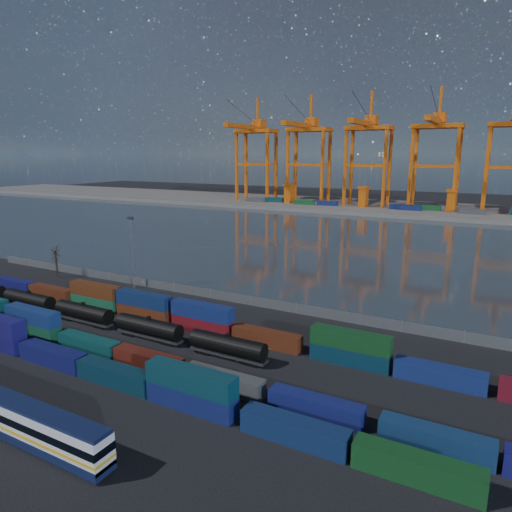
% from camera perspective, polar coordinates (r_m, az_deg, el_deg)
% --- Properties ---
extents(ground, '(700.00, 700.00, 0.00)m').
position_cam_1_polar(ground, '(72.67, -11.65, -12.32)').
color(ground, black).
rests_on(ground, ground).
extents(harbor_water, '(700.00, 700.00, 0.00)m').
position_cam_1_polar(harbor_water, '(163.59, 12.66, 1.62)').
color(harbor_water, '#28323B').
rests_on(harbor_water, ground).
extents(far_quay, '(700.00, 70.00, 2.00)m').
position_cam_1_polar(far_quay, '(265.02, 19.03, 5.57)').
color(far_quay, '#514F4C').
rests_on(far_quay, ground).
extents(container_row_south, '(126.59, 2.46, 5.25)m').
position_cam_1_polar(container_row_south, '(76.26, -25.10, -10.47)').
color(container_row_south, '#3A3C3F').
rests_on(container_row_south, ground).
extents(container_row_mid, '(140.98, 2.34, 4.98)m').
position_cam_1_polar(container_row_mid, '(79.83, -22.06, -9.42)').
color(container_row_mid, '#444649').
rests_on(container_row_mid, ground).
extents(container_row_north, '(140.75, 2.40, 5.12)m').
position_cam_1_polar(container_row_north, '(81.22, -7.34, -7.93)').
color(container_row_north, navy).
rests_on(container_row_north, ground).
extents(tanker_string, '(90.37, 2.76, 3.96)m').
position_cam_1_polar(tanker_string, '(95.46, -23.77, -5.76)').
color(tanker_string, black).
rests_on(tanker_string, ground).
extents(waterfront_fence, '(160.12, 0.12, 2.20)m').
position_cam_1_polar(waterfront_fence, '(93.77, -0.59, -5.61)').
color(waterfront_fence, '#595B5E').
rests_on(waterfront_fence, ground).
extents(bare_tree, '(2.18, 2.14, 8.29)m').
position_cam_1_polar(bare_tree, '(124.31, -23.69, -0.63)').
color(bare_tree, black).
rests_on(bare_tree, ground).
extents(yard_light_mast, '(1.60, 0.40, 16.60)m').
position_cam_1_polar(yard_light_mast, '(107.58, -15.23, 0.89)').
color(yard_light_mast, slate).
rests_on(yard_light_mast, ground).
extents(gantry_cranes, '(199.54, 47.11, 63.79)m').
position_cam_1_polar(gantry_cranes, '(258.31, 17.70, 13.98)').
color(gantry_cranes, '#D65A0F').
rests_on(gantry_cranes, ground).
extents(quay_containers, '(172.58, 10.99, 2.60)m').
position_cam_1_polar(quay_containers, '(252.66, 16.03, 5.98)').
color(quay_containers, navy).
rests_on(quay_containers, far_quay).
extents(straddle_carriers, '(140.00, 7.00, 11.10)m').
position_cam_1_polar(straddle_carriers, '(254.97, 18.19, 6.92)').
color(straddle_carriers, '#D65A0F').
rests_on(straddle_carriers, far_quay).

